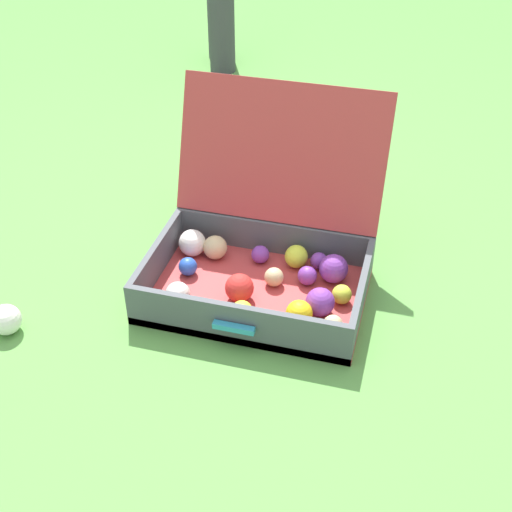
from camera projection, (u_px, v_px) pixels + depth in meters
name	position (u px, v px, depth m)	size (l,w,h in m)	color
ground_plane	(223.00, 305.00, 1.93)	(16.00, 16.00, 0.00)	#569342
open_suitcase	(265.00, 252.00, 1.94)	(0.61, 0.58, 0.51)	#B23838
stray_ball_on_grass	(6.00, 320.00, 1.82)	(0.08, 0.08, 0.08)	white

